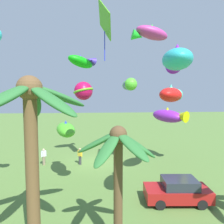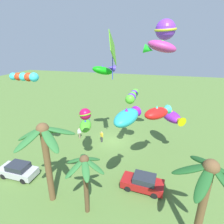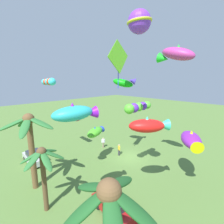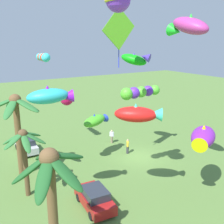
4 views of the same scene
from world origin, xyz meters
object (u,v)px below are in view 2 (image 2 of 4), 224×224
object	(u,v)px
palm_tree_0	(85,170)
kite_fish_5	(172,116)
parked_car_0	(143,182)
kite_tube_9	(25,77)
palm_tree_2	(45,145)
kite_ball_0	(85,114)
kite_fish_6	(104,70)
kite_tube_2	(132,96)
kite_fish_10	(127,117)
parked_car_1	(18,170)
spectator_1	(102,137)
spectator_0	(79,133)
palm_tree_1	(206,186)
kite_ball_3	(165,30)
kite_diamond_4	(113,48)
kite_fish_7	(158,113)
kite_fish_1	(86,125)
kite_fish_8	(160,47)

from	to	relation	value
palm_tree_0	kite_fish_5	world-z (taller)	kite_fish_5
parked_car_0	kite_tube_9	world-z (taller)	kite_tube_9
palm_tree_0	palm_tree_2	distance (m)	3.73
kite_ball_0	kite_fish_5	size ratio (longest dim) A/B	0.39
kite_fish_6	kite_tube_9	world-z (taller)	kite_fish_6
kite_tube_2	kite_fish_10	xyz separation A→B (m)	(-0.84, 7.75, 0.68)
kite_fish_5	kite_fish_6	xyz separation A→B (m)	(8.68, -0.04, 5.28)
parked_car_1	kite_ball_0	xyz separation A→B (m)	(-6.89, -2.05, 6.10)
parked_car_0	kite_fish_10	bearing A→B (deg)	61.65
spectator_1	spectator_0	bearing A→B (deg)	-2.91
palm_tree_0	spectator_0	distance (m)	13.03
palm_tree_1	spectator_1	bearing A→B (deg)	-48.70
palm_tree_0	kite_ball_3	size ratio (longest dim) A/B	2.50
parked_car_0	palm_tree_1	bearing A→B (deg)	131.88
kite_diamond_4	kite_fish_7	size ratio (longest dim) A/B	1.46
kite_ball_3	kite_fish_5	bearing A→B (deg)	-105.00
kite_fish_7	kite_fish_6	bearing A→B (deg)	-35.03
palm_tree_0	spectator_0	xyz separation A→B (m)	(5.74, -11.23, -3.28)
kite_fish_5	kite_tube_9	bearing A→B (deg)	27.12
spectator_1	parked_car_0	bearing A→B (deg)	130.96
kite_ball_0	kite_ball_3	size ratio (longest dim) A/B	0.74
spectator_1	kite_fish_6	distance (m)	9.06
palm_tree_0	kite_fish_7	world-z (taller)	kite_fish_7
kite_fish_1	palm_tree_0	bearing A→B (deg)	112.18
kite_fish_5	kite_fish_8	xyz separation A→B (m)	(2.16, 0.10, 8.04)
palm_tree_0	kite_fish_5	distance (m)	13.36
kite_ball_0	kite_tube_9	size ratio (longest dim) A/B	0.50
parked_car_0	kite_fish_8	bearing A→B (deg)	-92.45
kite_fish_1	kite_tube_9	bearing A→B (deg)	37.97
palm_tree_0	kite_fish_6	size ratio (longest dim) A/B	1.74
spectator_1	kite_fish_5	size ratio (longest dim) A/B	0.39
kite_fish_10	palm_tree_0	bearing A→B (deg)	23.69
parked_car_0	kite_fish_5	bearing A→B (deg)	-107.37
palm_tree_0	kite_fish_10	world-z (taller)	kite_fish_10
palm_tree_2	kite_ball_3	bearing A→B (deg)	-150.69
kite_fish_6	kite_fish_8	world-z (taller)	kite_fish_8
kite_tube_9	palm_tree_1	bearing A→B (deg)	162.18
palm_tree_1	kite_fish_7	bearing A→B (deg)	-67.23
kite_tube_2	kite_diamond_4	bearing A→B (deg)	17.10
spectator_0	kite_diamond_4	xyz separation A→B (m)	(-5.69, 2.86, 11.68)
palm_tree_2	parked_car_0	bearing A→B (deg)	-156.79
spectator_0	kite_ball_3	distance (m)	17.98
spectator_0	kite_tube_9	distance (m)	11.64
kite_ball_0	kite_fish_5	bearing A→B (deg)	-137.79
parked_car_0	spectator_1	world-z (taller)	spectator_1
spectator_0	kite_fish_10	world-z (taller)	kite_fish_10
kite_tube_2	kite_ball_3	world-z (taller)	kite_ball_3
spectator_0	kite_diamond_4	size ratio (longest dim) A/B	0.32
kite_fish_1	kite_fish_10	distance (m)	9.81
kite_fish_8	kite_fish_10	xyz separation A→B (m)	(1.60, 10.22, -4.41)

